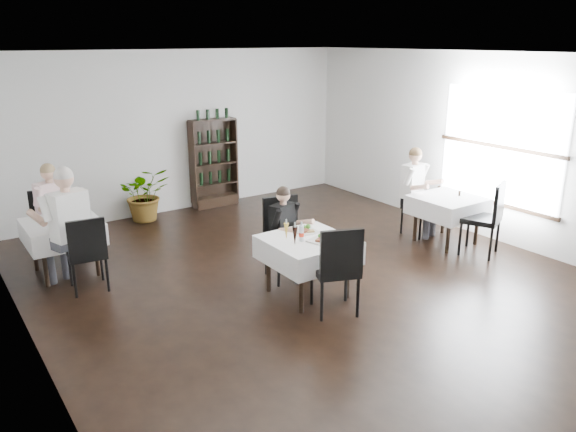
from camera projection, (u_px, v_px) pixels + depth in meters
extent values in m
plane|color=black|center=(326.00, 289.00, 7.48)|extent=(9.00, 9.00, 0.00)
plane|color=white|center=(331.00, 55.00, 6.57)|extent=(9.00, 9.00, 0.00)
plane|color=white|center=(180.00, 132.00, 10.56)|extent=(7.00, 0.00, 7.00)
plane|color=white|center=(28.00, 231.00, 5.14)|extent=(0.00, 9.00, 9.00)
plane|color=white|center=(501.00, 149.00, 8.91)|extent=(0.00, 9.00, 9.00)
cube|color=white|center=(500.00, 146.00, 8.89)|extent=(0.03, 2.20, 1.80)
cube|color=black|center=(493.00, 202.00, 9.15)|extent=(0.05, 2.30, 0.06)
cube|color=black|center=(215.00, 201.00, 11.17)|extent=(0.90, 0.28, 0.20)
cylinder|color=black|center=(301.00, 286.00, 6.73)|extent=(0.06, 0.06, 0.71)
cylinder|color=black|center=(269.00, 266.00, 7.30)|extent=(0.06, 0.06, 0.71)
cylinder|color=black|center=(348.00, 272.00, 7.12)|extent=(0.06, 0.06, 0.71)
cylinder|color=black|center=(313.00, 254.00, 7.69)|extent=(0.06, 0.06, 0.71)
cube|color=black|center=(308.00, 242.00, 7.10)|extent=(0.85, 0.85, 0.04)
cube|color=white|center=(308.00, 250.00, 7.13)|extent=(1.03, 1.03, 0.30)
cylinder|color=black|center=(45.00, 262.00, 7.43)|extent=(0.06, 0.06, 0.71)
cylinder|color=black|center=(34.00, 247.00, 7.96)|extent=(0.06, 0.06, 0.71)
cylinder|color=black|center=(96.00, 252.00, 7.80)|extent=(0.06, 0.06, 0.71)
cylinder|color=black|center=(83.00, 238.00, 8.33)|extent=(0.06, 0.06, 0.71)
cube|color=black|center=(62.00, 224.00, 7.77)|extent=(0.80, 0.80, 0.04)
cube|color=white|center=(63.00, 232.00, 7.80)|extent=(0.98, 0.98, 0.30)
cylinder|color=black|center=(449.00, 231.00, 8.61)|extent=(0.06, 0.06, 0.71)
cylinder|color=black|center=(416.00, 220.00, 9.15)|extent=(0.06, 0.06, 0.71)
cylinder|color=black|center=(477.00, 223.00, 8.98)|extent=(0.06, 0.06, 0.71)
cylinder|color=black|center=(444.00, 213.00, 9.51)|extent=(0.06, 0.06, 0.71)
cube|color=black|center=(448.00, 199.00, 8.95)|extent=(0.80, 0.80, 0.04)
cube|color=white|center=(447.00, 206.00, 8.98)|extent=(0.98, 0.98, 0.30)
imported|color=#23541C|center=(145.00, 194.00, 10.16)|extent=(1.01, 0.91, 0.99)
cylinder|color=black|center=(279.00, 269.00, 7.47)|extent=(0.04, 0.04, 0.51)
cylinder|color=black|center=(266.00, 257.00, 7.86)|extent=(0.04, 0.04, 0.51)
cylinder|color=black|center=(309.00, 264.00, 7.64)|extent=(0.04, 0.04, 0.51)
cylinder|color=black|center=(295.00, 253.00, 8.03)|extent=(0.04, 0.04, 0.51)
cube|color=black|center=(287.00, 241.00, 7.66)|extent=(0.59, 0.59, 0.08)
cube|color=black|center=(280.00, 215.00, 7.78)|extent=(0.51, 0.15, 0.55)
cylinder|color=black|center=(346.00, 282.00, 7.06)|extent=(0.04, 0.04, 0.51)
cylinder|color=black|center=(358.00, 297.00, 6.64)|extent=(0.04, 0.04, 0.51)
cylinder|color=black|center=(312.00, 286.00, 6.96)|extent=(0.04, 0.04, 0.51)
cylinder|color=black|center=(322.00, 301.00, 6.55)|extent=(0.04, 0.04, 0.51)
cube|color=black|center=(335.00, 269.00, 6.72)|extent=(0.66, 0.66, 0.08)
cube|color=black|center=(342.00, 253.00, 6.41)|extent=(0.50, 0.24, 0.56)
cylinder|color=black|center=(34.00, 250.00, 8.19)|extent=(0.04, 0.04, 0.46)
cylinder|color=black|center=(36.00, 241.00, 8.55)|extent=(0.04, 0.04, 0.46)
cylinder|color=black|center=(63.00, 247.00, 8.31)|extent=(0.04, 0.04, 0.46)
cylinder|color=black|center=(65.00, 238.00, 8.68)|extent=(0.04, 0.04, 0.46)
cube|color=black|center=(47.00, 228.00, 8.35)|extent=(0.57, 0.57, 0.07)
cube|color=black|center=(46.00, 206.00, 8.46)|extent=(0.46, 0.17, 0.50)
cylinder|color=black|center=(102.00, 264.00, 7.67)|extent=(0.04, 0.04, 0.47)
cylinder|color=black|center=(107.00, 275.00, 7.33)|extent=(0.04, 0.04, 0.47)
cylinder|color=black|center=(70.00, 270.00, 7.49)|extent=(0.04, 0.04, 0.47)
cylinder|color=black|center=(75.00, 281.00, 7.15)|extent=(0.04, 0.04, 0.47)
cube|color=black|center=(86.00, 254.00, 7.33)|extent=(0.52, 0.52, 0.07)
cube|color=black|center=(87.00, 239.00, 7.07)|extent=(0.47, 0.10, 0.51)
cylinder|color=black|center=(420.00, 227.00, 9.23)|extent=(0.04, 0.04, 0.45)
cylinder|color=black|center=(402.00, 221.00, 9.53)|extent=(0.04, 0.04, 0.45)
cylinder|color=black|center=(435.00, 222.00, 9.47)|extent=(0.04, 0.04, 0.45)
cylinder|color=black|center=(417.00, 216.00, 9.76)|extent=(0.04, 0.04, 0.45)
cube|color=black|center=(419.00, 207.00, 9.42)|extent=(0.48, 0.48, 0.07)
cube|color=black|center=(411.00, 189.00, 9.49)|extent=(0.45, 0.08, 0.49)
cylinder|color=black|center=(468.00, 231.00, 8.93)|extent=(0.04, 0.04, 0.52)
cylinder|color=black|center=(497.00, 236.00, 8.70)|extent=(0.04, 0.04, 0.52)
cylinder|color=black|center=(460.00, 239.00, 8.56)|extent=(0.04, 0.04, 0.52)
cylinder|color=black|center=(491.00, 244.00, 8.34)|extent=(0.04, 0.04, 0.52)
cube|color=black|center=(481.00, 219.00, 8.54)|extent=(0.69, 0.69, 0.08)
cube|color=black|center=(499.00, 202.00, 8.33)|extent=(0.50, 0.26, 0.57)
cube|color=#3C3C43|center=(289.00, 246.00, 7.58)|extent=(0.25, 0.40, 0.13)
cylinder|color=#3C3C43|center=(298.00, 268.00, 7.57)|extent=(0.10, 0.10, 0.44)
cube|color=#3C3C43|center=(296.00, 243.00, 7.72)|extent=(0.25, 0.40, 0.13)
cylinder|color=#3C3C43|center=(306.00, 264.00, 7.71)|extent=(0.10, 0.10, 0.44)
cube|color=black|center=(282.00, 221.00, 7.65)|extent=(0.41, 0.31, 0.49)
cylinder|color=tan|center=(288.00, 230.00, 7.36)|extent=(0.16, 0.29, 0.14)
cylinder|color=tan|center=(305.00, 222.00, 7.68)|extent=(0.16, 0.29, 0.14)
sphere|color=tan|center=(283.00, 195.00, 7.53)|extent=(0.19, 0.19, 0.19)
sphere|color=black|center=(283.00, 193.00, 7.52)|extent=(0.19, 0.19, 0.19)
cube|color=#3C3C43|center=(54.00, 227.00, 8.17)|extent=(0.26, 0.45, 0.14)
cylinder|color=#3C3C43|center=(64.00, 250.00, 8.15)|extent=(0.11, 0.11, 0.50)
cube|color=#3C3C43|center=(67.00, 223.00, 8.32)|extent=(0.26, 0.45, 0.14)
cylinder|color=#3C3C43|center=(76.00, 246.00, 8.31)|extent=(0.11, 0.11, 0.50)
cube|color=beige|center=(51.00, 201.00, 8.26)|extent=(0.45, 0.33, 0.56)
cylinder|color=tan|center=(46.00, 209.00, 7.92)|extent=(0.17, 0.33, 0.16)
cylinder|color=tan|center=(76.00, 202.00, 8.27)|extent=(0.17, 0.33, 0.16)
sphere|color=tan|center=(48.00, 173.00, 8.11)|extent=(0.21, 0.21, 0.21)
sphere|color=olive|center=(48.00, 170.00, 8.11)|extent=(0.21, 0.21, 0.21)
cube|color=#3C3C43|center=(71.00, 237.00, 7.50)|extent=(0.30, 0.51, 0.16)
cylinder|color=#3C3C43|center=(65.00, 259.00, 7.73)|extent=(0.13, 0.13, 0.56)
cube|color=#3C3C43|center=(55.00, 242.00, 7.33)|extent=(0.30, 0.51, 0.16)
cylinder|color=#3C3C43|center=(50.00, 264.00, 7.55)|extent=(0.13, 0.13, 0.56)
cube|color=white|center=(69.00, 216.00, 7.17)|extent=(0.51, 0.38, 0.63)
cylinder|color=tan|center=(74.00, 208.00, 7.56)|extent=(0.20, 0.37, 0.18)
cylinder|color=tan|center=(37.00, 218.00, 7.16)|extent=(0.20, 0.37, 0.18)
sphere|color=tan|center=(64.00, 179.00, 7.04)|extent=(0.24, 0.24, 0.24)
sphere|color=beige|center=(63.00, 176.00, 7.03)|extent=(0.24, 0.24, 0.24)
cube|color=#3C3C43|center=(418.00, 203.00, 9.29)|extent=(0.23, 0.45, 0.14)
cylinder|color=#3C3C43|center=(426.00, 224.00, 9.27)|extent=(0.11, 0.11, 0.50)
cube|color=#3C3C43|center=(425.00, 201.00, 9.43)|extent=(0.23, 0.45, 0.14)
cylinder|color=#3C3C43|center=(433.00, 221.00, 9.41)|extent=(0.11, 0.11, 0.50)
cube|color=white|center=(413.00, 181.00, 9.39)|extent=(0.45, 0.30, 0.56)
cylinder|color=tan|center=(420.00, 187.00, 9.05)|extent=(0.15, 0.33, 0.16)
cylinder|color=tan|center=(434.00, 182.00, 9.37)|extent=(0.15, 0.33, 0.16)
sphere|color=tan|center=(415.00, 156.00, 9.24)|extent=(0.21, 0.21, 0.21)
sphere|color=brown|center=(416.00, 154.00, 9.23)|extent=(0.21, 0.21, 0.21)
cube|color=white|center=(306.00, 231.00, 7.32)|extent=(0.30, 0.30, 0.02)
cube|color=#512317|center=(305.00, 231.00, 7.28)|extent=(0.12, 0.10, 0.03)
sphere|color=#397D21|center=(308.00, 226.00, 7.38)|extent=(0.07, 0.07, 0.07)
cube|color=olive|center=(310.00, 231.00, 7.27)|extent=(0.12, 0.11, 0.02)
cube|color=white|center=(321.00, 241.00, 6.98)|extent=(0.35, 0.35, 0.02)
cube|color=#512317|center=(320.00, 240.00, 6.94)|extent=(0.14, 0.13, 0.03)
sphere|color=#397D21|center=(324.00, 235.00, 7.04)|extent=(0.07, 0.07, 0.07)
cube|color=olive|center=(326.00, 240.00, 6.93)|extent=(0.10, 0.08, 0.02)
cone|color=black|center=(295.00, 236.00, 6.82)|extent=(0.07, 0.07, 0.24)
cylinder|color=silver|center=(295.00, 225.00, 6.77)|extent=(0.02, 0.02, 0.06)
cone|color=#B38B2D|center=(286.00, 231.00, 7.03)|extent=(0.06, 0.06, 0.21)
cylinder|color=silver|center=(286.00, 221.00, 6.99)|extent=(0.02, 0.02, 0.05)
cylinder|color=silver|center=(301.00, 233.00, 6.97)|extent=(0.06, 0.06, 0.20)
cylinder|color=red|center=(301.00, 235.00, 6.97)|extent=(0.06, 0.06, 0.05)
cylinder|color=silver|center=(302.00, 224.00, 6.93)|extent=(0.02, 0.02, 0.05)
cube|color=black|center=(334.00, 237.00, 7.12)|extent=(0.19, 0.16, 0.01)
cylinder|color=silver|center=(333.00, 237.00, 7.10)|extent=(0.05, 0.19, 0.01)
cylinder|color=silver|center=(336.00, 236.00, 7.13)|extent=(0.04, 0.19, 0.01)
cylinder|color=black|center=(459.00, 193.00, 9.00)|extent=(0.04, 0.04, 0.09)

